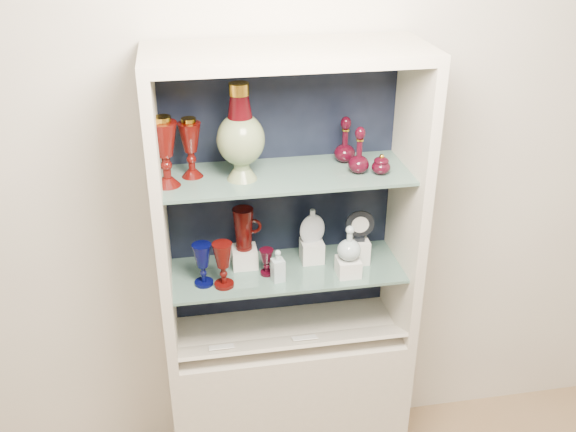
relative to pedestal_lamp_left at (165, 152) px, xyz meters
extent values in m
cube|color=beige|center=(0.44, 0.23, -0.20)|extent=(3.50, 0.02, 2.80)
cube|color=beige|center=(0.44, 0.01, -1.22)|extent=(1.00, 0.40, 0.75)
cube|color=black|center=(0.44, 0.20, -0.27)|extent=(0.98, 0.02, 1.15)
cube|color=beige|center=(-0.04, 0.01, -0.27)|extent=(0.04, 0.40, 1.15)
cube|color=beige|center=(0.92, 0.01, -0.27)|extent=(0.04, 0.40, 1.15)
cube|color=beige|center=(0.44, 0.01, 0.32)|extent=(1.00, 0.40, 0.04)
cube|color=slate|center=(0.44, 0.03, -0.55)|extent=(0.92, 0.34, 0.01)
cube|color=slate|center=(0.44, 0.03, -0.13)|extent=(0.92, 0.34, 0.01)
cube|color=beige|center=(0.44, -0.10, -0.82)|extent=(0.92, 0.17, 0.09)
cube|color=white|center=(0.49, -0.10, -0.80)|extent=(0.10, 0.06, 0.03)
cube|color=white|center=(0.15, -0.10, -0.80)|extent=(0.10, 0.06, 0.03)
cube|color=silver|center=(0.27, 0.09, -0.51)|extent=(0.10, 0.10, 0.08)
cube|color=silver|center=(0.55, 0.08, -0.50)|extent=(0.09, 0.09, 0.09)
cube|color=silver|center=(0.67, -0.05, -0.51)|extent=(0.09, 0.09, 0.07)
cube|color=silver|center=(0.74, 0.04, -0.50)|extent=(0.08, 0.08, 0.10)
camera|label=1|loc=(0.06, -2.14, 0.82)|focal=40.00mm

